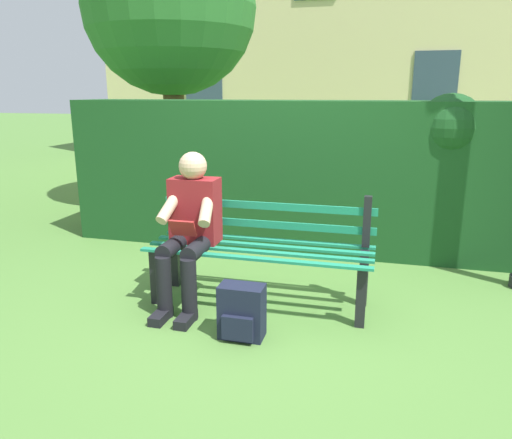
{
  "coord_description": "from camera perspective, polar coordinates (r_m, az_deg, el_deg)",
  "views": [
    {
      "loc": [
        -0.89,
        3.51,
        1.65
      ],
      "look_at": [
        0.0,
        0.1,
        0.73
      ],
      "focal_mm": 34.14,
      "sensor_mm": 36.0,
      "label": 1
    }
  ],
  "objects": [
    {
      "name": "hedge_backdrop",
      "position": [
        5.24,
        5.1,
        5.55
      ],
      "size": [
        4.93,
        0.76,
        1.64
      ],
      "color": "#19471E",
      "rests_on": "ground"
    },
    {
      "name": "person_seated",
      "position": [
        3.82,
        -7.77,
        -0.66
      ],
      "size": [
        0.44,
        0.73,
        1.21
      ],
      "color": "maroon",
      "rests_on": "ground"
    },
    {
      "name": "tree",
      "position": [
        7.43,
        -10.61,
        22.69
      ],
      "size": [
        2.48,
        2.36,
        3.95
      ],
      "color": "brown",
      "rests_on": "ground"
    },
    {
      "name": "ground",
      "position": [
        3.98,
        0.37,
        -9.81
      ],
      "size": [
        60.0,
        60.0,
        0.0
      ],
      "primitive_type": "plane",
      "color": "#517F38"
    },
    {
      "name": "park_bench",
      "position": [
        3.88,
        0.63,
        -3.46
      ],
      "size": [
        1.77,
        0.54,
        0.88
      ],
      "color": "black",
      "rests_on": "ground"
    },
    {
      "name": "backpack",
      "position": [
        3.4,
        -1.68,
        -10.79
      ],
      "size": [
        0.31,
        0.25,
        0.38
      ],
      "color": "#191E33",
      "rests_on": "ground"
    },
    {
      "name": "building_facade",
      "position": [
        12.75,
        7.85,
        22.24
      ],
      "size": [
        10.26,
        2.81,
        6.69
      ],
      "color": "beige",
      "rests_on": "ground"
    }
  ]
}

